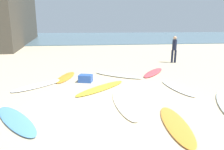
# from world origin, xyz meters

# --- Properties ---
(ground_plane) EXTENTS (120.00, 120.00, 0.00)m
(ground_plane) POSITION_xyz_m (0.00, 0.00, 0.00)
(ground_plane) COLOR #C6B28E
(ocean_water) EXTENTS (120.00, 40.00, 0.08)m
(ocean_water) POSITION_xyz_m (0.00, 39.10, 0.04)
(ocean_water) COLOR slate
(ocean_water) RESTS_ON ground_plane
(surfboard_0) EXTENTS (0.75, 2.19, 0.07)m
(surfboard_0) POSITION_xyz_m (2.62, 1.22, 0.03)
(surfboard_0) COLOR white
(surfboard_0) RESTS_ON ground_plane
(surfboard_1) EXTENTS (0.87, 2.23, 0.07)m
(surfboard_1) POSITION_xyz_m (1.24, -1.66, 0.03)
(surfboard_1) COLOR orange
(surfboard_1) RESTS_ON ground_plane
(surfboard_2) EXTENTS (2.35, 2.05, 0.09)m
(surfboard_2) POSITION_xyz_m (0.69, 3.58, 0.04)
(surfboard_2) COLOR silver
(surfboard_2) RESTS_ON ground_plane
(surfboard_3) EXTENTS (1.75, 2.23, 0.07)m
(surfboard_3) POSITION_xyz_m (-2.72, -0.85, 0.04)
(surfboard_3) COLOR #5694D2
(surfboard_3) RESTS_ON ground_plane
(surfboard_4) EXTENTS (2.25, 2.15, 0.08)m
(surfboard_4) POSITION_xyz_m (-0.30, 1.61, 0.04)
(surfboard_4) COLOR yellow
(surfboard_4) RESTS_ON ground_plane
(surfboard_5) EXTENTS (1.90, 2.29, 0.09)m
(surfboard_5) POSITION_xyz_m (2.58, 3.88, 0.04)
(surfboard_5) COLOR #E44850
(surfboard_5) RESTS_ON ground_plane
(surfboard_6) EXTENTS (2.04, 2.01, 0.08)m
(surfboard_6) POSITION_xyz_m (-2.78, 2.32, 0.04)
(surfboard_6) COLOR silver
(surfboard_6) RESTS_ON ground_plane
(surfboard_7) EXTENTS (0.64, 2.55, 0.06)m
(surfboard_7) POSITION_xyz_m (0.26, -0.13, 0.03)
(surfboard_7) COLOR #F0E6C8
(surfboard_7) RESTS_ON ground_plane
(surfboard_9) EXTENTS (1.05, 2.24, 0.06)m
(surfboard_9) POSITION_xyz_m (-1.78, 3.58, 0.03)
(surfboard_9) COLOR orange
(surfboard_9) RESTS_ON ground_plane
(beachgoer_near) EXTENTS (0.34, 0.33, 1.71)m
(beachgoer_near) POSITION_xyz_m (4.90, 6.66, 0.96)
(beachgoer_near) COLOR #191E33
(beachgoer_near) RESTS_ON ground_plane
(beach_cooler) EXTENTS (0.66, 0.57, 0.32)m
(beach_cooler) POSITION_xyz_m (-0.87, 2.69, 0.16)
(beach_cooler) COLOR #2D56B2
(beach_cooler) RESTS_ON ground_plane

